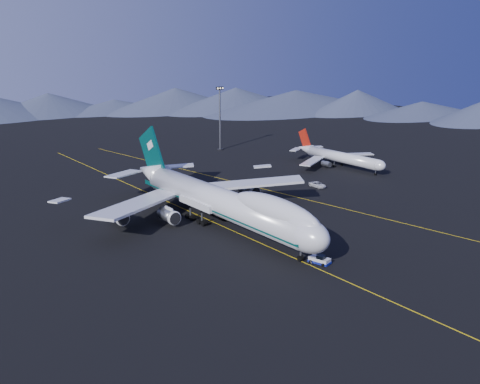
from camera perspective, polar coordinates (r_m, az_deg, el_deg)
ground at (r=123.07m, az=-2.05°, el=-3.59°), size 500.00×500.00×0.00m
taxiway_line_main at (r=123.07m, az=-2.05°, el=-3.58°), size 0.25×220.00×0.01m
taxiway_line_side at (r=148.54m, az=5.21°, el=-0.33°), size 28.08×198.09×0.01m
mountain_ridge at (r=221.75m, az=23.64°, el=5.20°), size 374.91×567.11×12.00m
boeing_747 at (r=121.36m, az=-2.09°, el=-0.98°), size 59.62×72.43×19.37m
pushback_tug at (r=103.08m, az=8.49°, el=-7.23°), size 3.10×4.45×1.77m
second_jet at (r=185.81m, az=10.52°, el=3.70°), size 35.03×39.58×11.26m
service_van at (r=157.80m, az=8.28°, el=0.78°), size 2.79×5.67×1.55m
floodlight_mast at (r=212.41m, az=-2.15°, el=7.87°), size 3.07×2.30×24.85m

